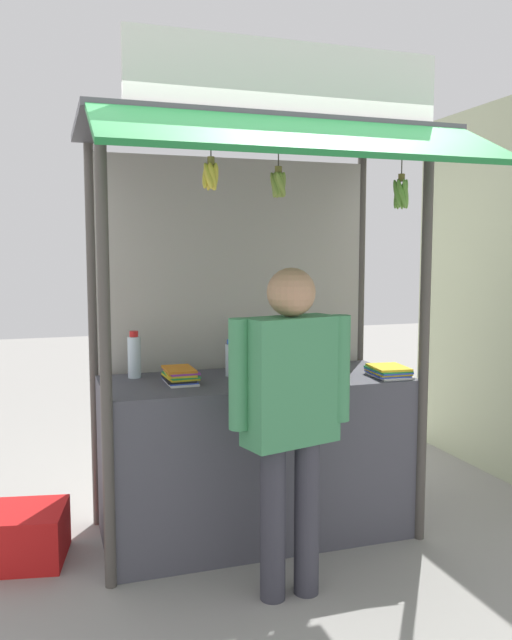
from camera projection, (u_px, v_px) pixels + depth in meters
ground_plane at (256, 532)px, 3.98m from camera, size 20.00×20.00×0.00m
stall_counter at (256, 456)px, 3.93m from camera, size 1.83×0.76×0.97m
stall_structure at (252, 261)px, 3.88m from camera, size 2.03×1.55×2.76m
water_bottle_back_right at (273, 358)px, 3.98m from camera, size 0.06×0.06×0.22m
water_bottle_left at (134, 356)px, 3.87m from camera, size 0.08×0.08×0.28m
water_bottle_front_left at (334, 349)px, 4.30m from camera, size 0.07×0.07×0.24m
water_bottle_center at (230, 359)px, 3.93m from camera, size 0.06×0.06×0.22m
water_bottle_right at (243, 348)px, 4.11m from camera, size 0.09×0.09×0.32m
magazine_stack_front_right at (295, 373)px, 3.85m from camera, size 0.20×0.30×0.06m
magazine_stack_mid_left at (180, 375)px, 3.73m from camera, size 0.19×0.28×0.09m
magazine_stack_far_left at (388, 371)px, 3.91m from camera, size 0.23×0.29×0.07m
banana_bunch_leftmost at (401, 193)px, 3.52m from camera, size 0.10×0.10×0.33m
banana_bunch_inner_right at (278, 184)px, 3.30m from camera, size 0.09×0.09×0.28m
banana_bunch_rightmost at (211, 175)px, 3.19m from camera, size 0.09×0.10×0.26m
vendor_person at (291, 402)px, 3.14m from camera, size 0.62×0.31×1.65m
plastic_crate at (26, 535)px, 3.60m from camera, size 0.49×0.49×0.29m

